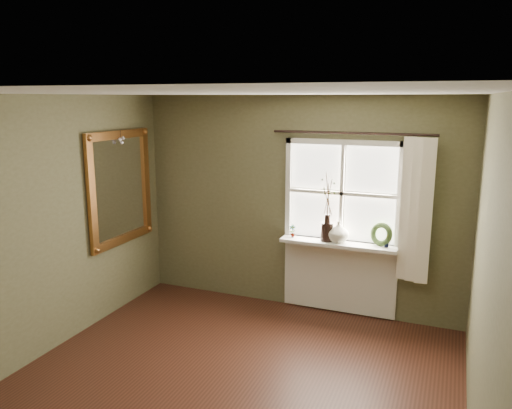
{
  "coord_description": "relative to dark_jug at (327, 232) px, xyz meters",
  "views": [
    {
      "loc": [
        1.76,
        -3.41,
        2.57
      ],
      "look_at": [
        -0.25,
        1.55,
        1.42
      ],
      "focal_mm": 35.0,
      "sensor_mm": 36.0,
      "label": 1
    }
  ],
  "objects": [
    {
      "name": "window_sill",
      "position": [
        0.14,
        0.0,
        -0.13
      ],
      "size": [
        1.36,
        0.26,
        0.04
      ],
      "primitive_type": "cube",
      "color": "white",
      "rests_on": "wall_back"
    },
    {
      "name": "wall_left",
      "position": [
        -2.46,
        -2.12,
        0.27
      ],
      "size": [
        0.1,
        4.5,
        2.6
      ],
      "primitive_type": "cube",
      "color": "brown",
      "rests_on": "ground"
    },
    {
      "name": "wall_right",
      "position": [
        1.64,
        -2.12,
        0.27
      ],
      "size": [
        0.1,
        4.5,
        2.6
      ],
      "primitive_type": "cube",
      "color": "brown",
      "rests_on": "ground"
    },
    {
      "name": "window_frame",
      "position": [
        0.14,
        0.11,
        0.45
      ],
      "size": [
        1.36,
        0.06,
        1.24
      ],
      "color": "white",
      "rests_on": "wall_back"
    },
    {
      "name": "wall_back",
      "position": [
        -0.41,
        0.18,
        0.27
      ],
      "size": [
        4.0,
        0.1,
        2.6
      ],
      "primitive_type": "cube",
      "color": "brown",
      "rests_on": "ground"
    },
    {
      "name": "curtain_rod",
      "position": [
        0.24,
        0.05,
        1.15
      ],
      "size": [
        1.84,
        0.03,
        0.03
      ],
      "primitive_type": "cylinder",
      "rotation": [
        0.0,
        1.57,
        0.0
      ],
      "color": "black",
      "rests_on": "wall_back"
    },
    {
      "name": "potted_plant_right",
      "position": [
        0.69,
        0.0,
        -0.03
      ],
      "size": [
        0.09,
        0.07,
        0.15
      ],
      "primitive_type": "imported",
      "rotation": [
        0.0,
        0.0,
        0.05
      ],
      "color": "#2B3E1B",
      "rests_on": "window_sill"
    },
    {
      "name": "curtain",
      "position": [
        0.98,
        0.01,
        0.33
      ],
      "size": [
        0.36,
        0.12,
        1.59
      ],
      "primitive_type": "cube",
      "color": "white",
      "rests_on": "wall_back"
    },
    {
      "name": "gilt_mirror",
      "position": [
        -2.38,
        -0.69,
        0.48
      ],
      "size": [
        0.1,
        1.15,
        1.37
      ],
      "color": "white",
      "rests_on": "wall_left"
    },
    {
      "name": "potted_plant_left",
      "position": [
        -0.42,
        0.0,
        -0.03
      ],
      "size": [
        0.08,
        0.06,
        0.15
      ],
      "primitive_type": "imported",
      "rotation": [
        0.0,
        0.0,
        0.08
      ],
      "color": "#2B3E1B",
      "rests_on": "window_sill"
    },
    {
      "name": "cream_vase",
      "position": [
        0.14,
        0.0,
        0.01
      ],
      "size": [
        0.28,
        0.28,
        0.25
      ],
      "primitive_type": "imported",
      "rotation": [
        0.0,
        0.0,
        -0.2
      ],
      "color": "beige",
      "rests_on": "window_sill"
    },
    {
      "name": "wreath",
      "position": [
        0.62,
        0.04,
        -0.01
      ],
      "size": [
        0.3,
        0.22,
        0.28
      ],
      "primitive_type": "torus",
      "rotation": [
        1.36,
        0.0,
        -0.4
      ],
      "color": "#2B3E1B",
      "rests_on": "window_sill"
    },
    {
      "name": "window_apron",
      "position": [
        0.14,
        0.11,
        -0.57
      ],
      "size": [
        1.36,
        0.04,
        0.88
      ],
      "primitive_type": "cube",
      "color": "white",
      "rests_on": "ground"
    },
    {
      "name": "dark_jug",
      "position": [
        0.0,
        0.0,
        0.0
      ],
      "size": [
        0.19,
        0.19,
        0.22
      ],
      "primitive_type": "cylinder",
      "rotation": [
        0.0,
        0.0,
        0.34
      ],
      "color": "black",
      "rests_on": "window_sill"
    },
    {
      "name": "floor",
      "position": [
        -0.41,
        -2.12,
        -1.03
      ],
      "size": [
        4.5,
        4.5,
        0.0
      ],
      "primitive_type": "plane",
      "color": "#3C1D12",
      "rests_on": "ground"
    },
    {
      "name": "ceiling",
      "position": [
        -0.41,
        -2.12,
        1.57
      ],
      "size": [
        4.5,
        4.5,
        0.0
      ],
      "primitive_type": "plane",
      "color": "silver",
      "rests_on": "ground"
    }
  ]
}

